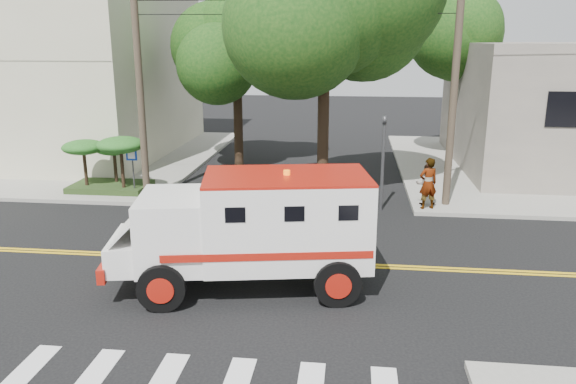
# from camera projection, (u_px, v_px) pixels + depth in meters

# --- Properties ---
(ground) EXTENTS (100.00, 100.00, 0.00)m
(ground) POSITION_uv_depth(u_px,v_px,m) (258.00, 261.00, 16.52)
(ground) COLOR black
(ground) RESTS_ON ground
(sidewalk_ne) EXTENTS (17.00, 17.00, 0.15)m
(sidewalk_ne) POSITION_uv_depth(u_px,v_px,m) (571.00, 169.00, 27.93)
(sidewalk_ne) COLOR gray
(sidewalk_ne) RESTS_ON ground
(sidewalk_nw) EXTENTS (17.00, 17.00, 0.15)m
(sidewalk_nw) POSITION_uv_depth(u_px,v_px,m) (58.00, 156.00, 30.94)
(sidewalk_nw) COLOR gray
(sidewalk_nw) RESTS_ON ground
(building_left) EXTENTS (16.00, 14.00, 10.00)m
(building_left) POSITION_uv_depth(u_px,v_px,m) (28.00, 61.00, 31.27)
(building_left) COLOR #BBB89A
(building_left) RESTS_ON sidewalk_nw
(utility_pole_left) EXTENTS (0.28, 0.28, 9.00)m
(utility_pole_left) POSITION_uv_depth(u_px,v_px,m) (140.00, 88.00, 21.71)
(utility_pole_left) COLOR #382D23
(utility_pole_left) RESTS_ON ground
(utility_pole_right) EXTENTS (0.28, 0.28, 9.00)m
(utility_pole_right) POSITION_uv_depth(u_px,v_px,m) (454.00, 90.00, 20.57)
(utility_pole_right) COLOR #382D23
(utility_pole_right) RESTS_ON ground
(tree_main) EXTENTS (6.08, 5.70, 9.85)m
(tree_main) POSITION_uv_depth(u_px,v_px,m) (337.00, 14.00, 20.36)
(tree_main) COLOR black
(tree_main) RESTS_ON ground
(tree_left) EXTENTS (4.48, 4.20, 7.70)m
(tree_left) POSITION_uv_depth(u_px,v_px,m) (242.00, 52.00, 26.60)
(tree_left) COLOR black
(tree_left) RESTS_ON ground
(tree_right) EXTENTS (4.80, 4.50, 8.20)m
(tree_right) POSITION_uv_depth(u_px,v_px,m) (476.00, 43.00, 29.04)
(tree_right) COLOR black
(tree_right) RESTS_ON ground
(traffic_signal) EXTENTS (0.15, 0.18, 3.60)m
(traffic_signal) POSITION_uv_depth(u_px,v_px,m) (383.00, 153.00, 20.88)
(traffic_signal) COLOR #3F3F42
(traffic_signal) RESTS_ON ground
(accessibility_sign) EXTENTS (0.45, 0.10, 2.02)m
(accessibility_sign) POSITION_uv_depth(u_px,v_px,m) (133.00, 165.00, 22.77)
(accessibility_sign) COLOR #3F3F42
(accessibility_sign) RESTS_ON ground
(palm_planter) EXTENTS (3.52, 2.63, 2.36)m
(palm_planter) POSITION_uv_depth(u_px,v_px,m) (108.00, 156.00, 23.27)
(palm_planter) COLOR #1E3314
(palm_planter) RESTS_ON sidewalk_nw
(armored_truck) EXTENTS (6.97, 3.62, 3.03)m
(armored_truck) POSITION_uv_depth(u_px,v_px,m) (253.00, 225.00, 14.35)
(armored_truck) COLOR white
(armored_truck) RESTS_ON ground
(pedestrian_a) EXTENTS (0.83, 0.68, 1.95)m
(pedestrian_a) POSITION_uv_depth(u_px,v_px,m) (428.00, 183.00, 20.88)
(pedestrian_a) COLOR gray
(pedestrian_a) RESTS_ON sidewalk_ne
(pedestrian_b) EXTENTS (0.79, 0.63, 1.57)m
(pedestrian_b) POSITION_uv_depth(u_px,v_px,m) (426.00, 185.00, 21.48)
(pedestrian_b) COLOR gray
(pedestrian_b) RESTS_ON sidewalk_ne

